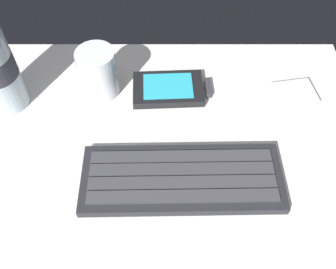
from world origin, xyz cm
name	(u,v)px	position (x,y,z in cm)	size (l,w,h in cm)	color
ground_plane	(168,151)	(0.00, -0.23, -0.99)	(64.00, 48.00, 2.80)	silver
keyboard	(182,178)	(2.00, -6.26, 0.81)	(29.17, 11.47, 1.70)	#232328
handheld_device	(172,89)	(0.66, 11.51, 0.73)	(13.05, 8.14, 1.50)	black
juice_cup	(98,74)	(-11.58, 11.85, 3.91)	(6.40, 6.40, 8.50)	silver
charger_block	(292,97)	(20.96, 9.16, 1.20)	(7.00, 5.60, 2.40)	white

